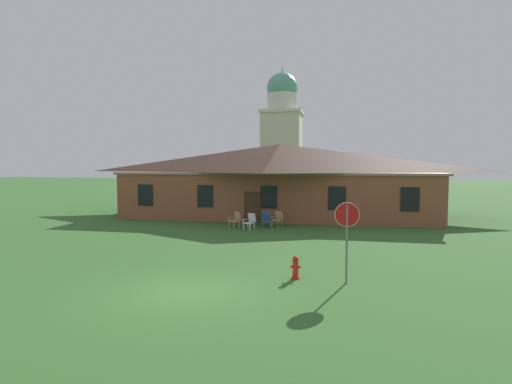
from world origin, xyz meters
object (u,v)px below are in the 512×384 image
object	(u,v)px
lawn_chair_left_end	(266,219)
lawn_chair_near_door	(250,221)
lawn_chair_by_porch	(235,219)
fire_hydrant	(295,268)
stop_sign	(347,226)
lawn_chair_middle	(278,218)

from	to	relation	value
lawn_chair_left_end	lawn_chair_near_door	bearing A→B (deg)	-129.85
lawn_chair_by_porch	fire_hydrant	world-z (taller)	lawn_chair_by_porch
lawn_chair_by_porch	lawn_chair_left_end	size ratio (longest dim) A/B	1.00
lawn_chair_near_door	lawn_chair_left_end	size ratio (longest dim) A/B	1.00
lawn_chair_near_door	fire_hydrant	bearing A→B (deg)	-69.31
stop_sign	lawn_chair_by_porch	world-z (taller)	stop_sign
stop_sign	lawn_chair_left_end	distance (m)	12.25
stop_sign	lawn_chair_by_porch	distance (m)	12.81
lawn_chair_middle	fire_hydrant	bearing A→B (deg)	-78.58
lawn_chair_left_end	stop_sign	bearing A→B (deg)	-67.41
lawn_chair_middle	stop_sign	bearing A→B (deg)	-71.13
stop_sign	lawn_chair_near_door	world-z (taller)	stop_sign
lawn_chair_near_door	lawn_chair_middle	world-z (taller)	same
stop_sign	lawn_chair_middle	world-z (taller)	stop_sign
lawn_chair_by_porch	lawn_chair_left_end	bearing A→B (deg)	10.00
lawn_chair_left_end	fire_hydrant	bearing A→B (deg)	-74.85
lawn_chair_by_porch	lawn_chair_near_door	distance (m)	1.26
stop_sign	lawn_chair_by_porch	xyz separation A→B (m)	(-6.57, 10.90, -1.41)
fire_hydrant	stop_sign	bearing A→B (deg)	-6.86
stop_sign	fire_hydrant	distance (m)	2.29
stop_sign	lawn_chair_middle	distance (m)	12.53
lawn_chair_by_porch	lawn_chair_middle	bearing A→B (deg)	19.06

